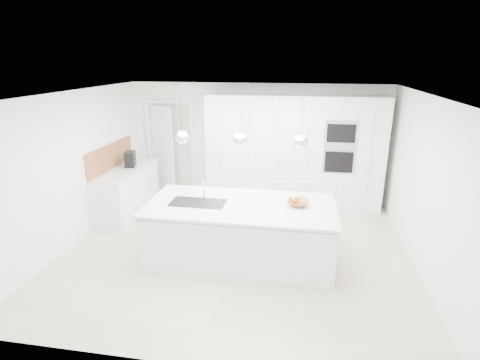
% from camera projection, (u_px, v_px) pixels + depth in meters
% --- Properties ---
extents(floor, '(5.50, 5.50, 0.00)m').
position_uv_depth(floor, '(237.00, 249.00, 6.16)').
color(floor, beige).
rests_on(floor, ground).
extents(wall_back, '(5.50, 0.00, 5.50)m').
position_uv_depth(wall_back, '(257.00, 142.00, 8.11)').
color(wall_back, white).
rests_on(wall_back, ground).
extents(wall_left, '(0.00, 5.00, 5.00)m').
position_uv_depth(wall_left, '(74.00, 168.00, 6.20)').
color(wall_left, white).
rests_on(wall_left, ground).
extents(ceiling, '(5.50, 5.50, 0.00)m').
position_uv_depth(ceiling, '(237.00, 94.00, 5.38)').
color(ceiling, white).
rests_on(ceiling, wall_back).
extents(tall_cabinets, '(3.60, 0.60, 2.30)m').
position_uv_depth(tall_cabinets, '(293.00, 152.00, 7.74)').
color(tall_cabinets, white).
rests_on(tall_cabinets, floor).
extents(oven_stack, '(0.62, 0.04, 1.05)m').
position_uv_depth(oven_stack, '(340.00, 147.00, 7.24)').
color(oven_stack, '#A5A5A8').
rests_on(oven_stack, tall_cabinets).
extents(doorway_frame, '(1.11, 0.08, 2.13)m').
position_uv_depth(doorway_frame, '(171.00, 149.00, 8.46)').
color(doorway_frame, white).
rests_on(doorway_frame, floor).
extents(hallway_door, '(0.76, 0.38, 2.00)m').
position_uv_depth(hallway_door, '(160.00, 150.00, 8.46)').
color(hallway_door, white).
rests_on(hallway_door, floor).
extents(radiator, '(0.32, 0.04, 1.40)m').
position_uv_depth(radiator, '(185.00, 157.00, 8.46)').
color(radiator, white).
rests_on(radiator, floor).
extents(left_base_cabinets, '(0.60, 1.80, 0.86)m').
position_uv_depth(left_base_cabinets, '(128.00, 192.00, 7.54)').
color(left_base_cabinets, white).
rests_on(left_base_cabinets, floor).
extents(left_worktop, '(0.62, 1.82, 0.04)m').
position_uv_depth(left_worktop, '(126.00, 170.00, 7.40)').
color(left_worktop, white).
rests_on(left_worktop, left_base_cabinets).
extents(oak_backsplash, '(0.02, 1.80, 0.50)m').
position_uv_depth(oak_backsplash, '(111.00, 156.00, 7.36)').
color(oak_backsplash, '#9F643A').
rests_on(oak_backsplash, wall_left).
extents(island_base, '(2.80, 1.20, 0.86)m').
position_uv_depth(island_base, '(240.00, 234.00, 5.73)').
color(island_base, white).
rests_on(island_base, floor).
extents(island_worktop, '(2.84, 1.40, 0.04)m').
position_uv_depth(island_worktop, '(240.00, 205.00, 5.64)').
color(island_worktop, white).
rests_on(island_worktop, island_base).
extents(island_sink, '(0.84, 0.44, 0.18)m').
position_uv_depth(island_sink, '(198.00, 208.00, 5.71)').
color(island_sink, '#3F3F42').
rests_on(island_sink, island_worktop).
extents(island_tap, '(0.02, 0.02, 0.30)m').
position_uv_depth(island_tap, '(204.00, 189.00, 5.82)').
color(island_tap, white).
rests_on(island_tap, island_worktop).
extents(pendant_left, '(0.20, 0.20, 0.20)m').
position_uv_depth(pendant_left, '(182.00, 138.00, 5.40)').
color(pendant_left, white).
rests_on(pendant_left, ceiling).
extents(pendant_mid, '(0.20, 0.20, 0.20)m').
position_uv_depth(pendant_mid, '(240.00, 140.00, 5.27)').
color(pendant_mid, white).
rests_on(pendant_mid, ceiling).
extents(pendant_right, '(0.20, 0.20, 0.20)m').
position_uv_depth(pendant_right, '(301.00, 142.00, 5.14)').
color(pendant_right, white).
rests_on(pendant_right, ceiling).
extents(fruit_bowl, '(0.36, 0.36, 0.08)m').
position_uv_depth(fruit_bowl, '(298.00, 203.00, 5.56)').
color(fruit_bowl, '#9F643A').
rests_on(fruit_bowl, island_worktop).
extents(espresso_machine, '(0.25, 0.33, 0.31)m').
position_uv_depth(espresso_machine, '(130.00, 159.00, 7.53)').
color(espresso_machine, black).
rests_on(espresso_machine, left_worktop).
extents(bar_stool_left, '(0.47, 0.53, 0.97)m').
position_uv_depth(bar_stool_left, '(279.00, 211.00, 6.46)').
color(bar_stool_left, white).
rests_on(bar_stool_left, floor).
extents(bar_stool_right, '(0.46, 0.55, 1.01)m').
position_uv_depth(bar_stool_right, '(301.00, 213.00, 6.32)').
color(bar_stool_right, white).
rests_on(bar_stool_right, floor).
extents(apple_a, '(0.08, 0.08, 0.08)m').
position_uv_depth(apple_a, '(296.00, 201.00, 5.57)').
color(apple_a, '#B82A0B').
rests_on(apple_a, fruit_bowl).
extents(apple_b, '(0.08, 0.08, 0.08)m').
position_uv_depth(apple_b, '(295.00, 201.00, 5.55)').
color(apple_b, '#B82A0B').
rests_on(apple_b, fruit_bowl).
extents(apple_c, '(0.07, 0.07, 0.07)m').
position_uv_depth(apple_c, '(294.00, 201.00, 5.58)').
color(apple_c, '#B82A0B').
rests_on(apple_c, fruit_bowl).
extents(banana_bunch, '(0.24, 0.17, 0.22)m').
position_uv_depth(banana_bunch, '(300.00, 199.00, 5.52)').
color(banana_bunch, yellow).
rests_on(banana_bunch, fruit_bowl).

